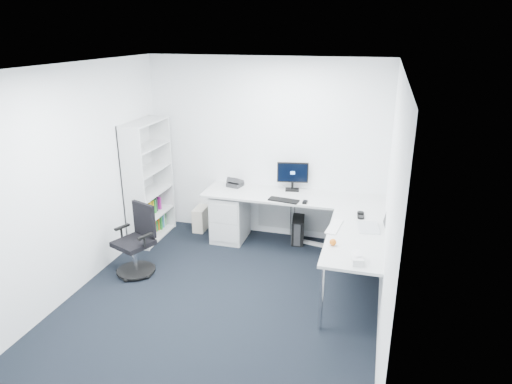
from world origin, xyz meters
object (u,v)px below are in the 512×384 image
(monitor, at_px, (293,176))
(bookshelf, at_px, (148,181))
(task_chair, at_px, (133,241))
(laptop, at_px, (369,219))
(l_desk, at_px, (290,231))

(monitor, bearing_deg, bookshelf, -175.91)
(task_chair, bearing_deg, laptop, 31.20)
(task_chair, distance_m, laptop, 2.99)
(l_desk, height_order, laptop, laptop)
(l_desk, xyz_separation_m, laptop, (1.06, -0.54, 0.52))
(bookshelf, xyz_separation_m, laptop, (3.23, -0.59, 0.01))
(task_chair, distance_m, monitor, 2.44)
(task_chair, bearing_deg, monitor, 63.79)
(laptop, bearing_deg, task_chair, -178.09)
(task_chair, xyz_separation_m, monitor, (1.77, 1.59, 0.54))
(task_chair, height_order, laptop, laptop)
(monitor, bearing_deg, l_desk, -90.34)
(monitor, distance_m, laptop, 1.60)
(l_desk, bearing_deg, task_chair, -151.25)
(l_desk, xyz_separation_m, bookshelf, (-2.17, 0.05, 0.51))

